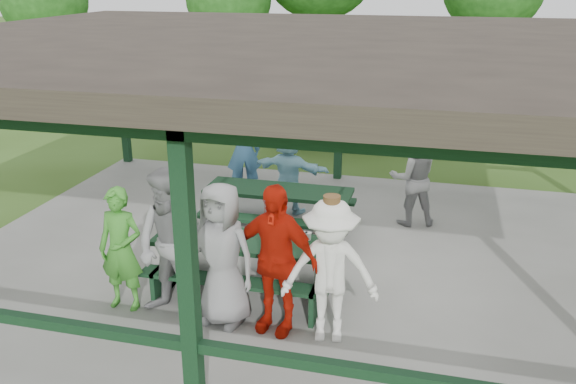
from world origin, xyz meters
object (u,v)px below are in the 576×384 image
(contestant_green, at_px, (121,249))
(spectator_blue, at_px, (243,150))
(contestant_grey_left, at_px, (172,246))
(pickup_truck, at_px, (468,109))
(contestant_grey_mid, at_px, (222,255))
(picnic_table_far, at_px, (279,205))
(spectator_grey, at_px, (413,178))
(spectator_lblue, at_px, (289,172))
(farm_trailer, at_px, (331,113))
(contestant_white_fedora, at_px, (330,272))
(contestant_red, at_px, (275,259))
(picnic_table_near, at_px, (246,259))

(contestant_green, bearing_deg, spectator_blue, 88.71)
(spectator_blue, bearing_deg, contestant_green, 64.11)
(contestant_grey_left, xyz_separation_m, pickup_truck, (3.64, 10.36, -0.31))
(contestant_grey_left, relative_size, contestant_grey_mid, 1.07)
(picnic_table_far, distance_m, spectator_grey, 2.29)
(spectator_lblue, bearing_deg, contestant_grey_left, 92.88)
(pickup_truck, height_order, farm_trailer, pickup_truck)
(spectator_lblue, height_order, farm_trailer, spectator_lblue)
(contestant_grey_left, xyz_separation_m, spectator_grey, (2.62, 3.74, -0.14))
(farm_trailer, bearing_deg, spectator_grey, -69.73)
(picnic_table_far, bearing_deg, contestant_white_fedora, -64.15)
(contestant_grey_left, relative_size, spectator_lblue, 1.28)
(spectator_blue, bearing_deg, farm_trailer, -122.93)
(contestant_grey_left, xyz_separation_m, farm_trailer, (0.23, 9.09, -0.31))
(contestant_green, distance_m, pickup_truck, 11.18)
(contestant_grey_mid, distance_m, contestant_red, 0.65)
(picnic_table_far, xyz_separation_m, contestant_grey_left, (-0.55, -2.83, 0.49))
(contestant_green, relative_size, pickup_truck, 0.30)
(contestant_white_fedora, bearing_deg, contestant_grey_mid, 169.32)
(picnic_table_far, xyz_separation_m, contestant_grey_mid, (0.06, -2.78, 0.42))
(picnic_table_far, xyz_separation_m, farm_trailer, (-0.32, 6.26, 0.17))
(spectator_blue, bearing_deg, contestant_grey_mid, 81.47)
(picnic_table_near, distance_m, contestant_white_fedora, 1.57)
(contestant_grey_left, relative_size, farm_trailer, 0.45)
(farm_trailer, bearing_deg, spectator_blue, -103.18)
(picnic_table_near, relative_size, picnic_table_far, 1.03)
(contestant_grey_left, distance_m, farm_trailer, 9.10)
(contestant_green, height_order, spectator_lblue, contestant_green)
(contestant_white_fedora, xyz_separation_m, pickup_truck, (1.72, 10.36, -0.22))
(contestant_grey_left, height_order, contestant_red, contestant_grey_left)
(contestant_grey_left, bearing_deg, contestant_green, -171.40)
(picnic_table_near, distance_m, contestant_green, 1.60)
(picnic_table_far, xyz_separation_m, pickup_truck, (3.09, 7.53, 0.18))
(pickup_truck, bearing_deg, contestant_grey_left, 172.51)
(picnic_table_near, bearing_deg, spectator_lblue, 93.15)
(contestant_white_fedora, bearing_deg, contestant_grey_left, 171.72)
(spectator_grey, bearing_deg, contestant_green, 31.24)
(contestant_grey_left, height_order, contestant_white_fedora, contestant_grey_left)
(contestant_grey_left, distance_m, spectator_lblue, 3.80)
(spectator_blue, bearing_deg, contestant_white_fedora, 95.90)
(spectator_lblue, distance_m, spectator_grey, 2.14)
(contestant_green, xyz_separation_m, farm_trailer, (0.95, 9.03, -0.16))
(spectator_grey, distance_m, farm_trailer, 5.86)
(contestant_red, bearing_deg, pickup_truck, 87.71)
(spectator_lblue, xyz_separation_m, spectator_blue, (-1.03, 0.61, 0.14))
(picnic_table_near, bearing_deg, picnic_table_far, 92.82)
(contestant_green, distance_m, contestant_grey_mid, 1.34)
(picnic_table_far, bearing_deg, contestant_green, -114.70)
(contestant_grey_mid, distance_m, contestant_white_fedora, 1.31)
(spectator_grey, relative_size, pickup_truck, 0.30)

